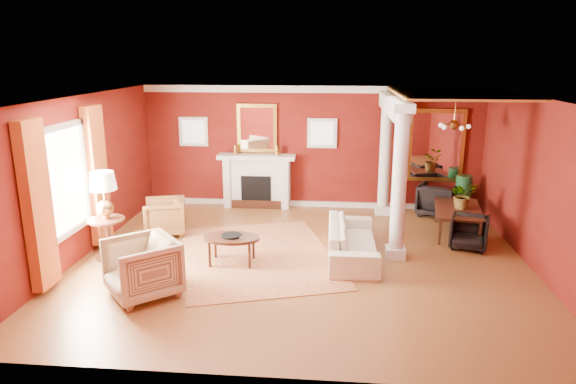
# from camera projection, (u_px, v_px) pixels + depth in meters

# --- Properties ---
(ground) EXTENTS (8.00, 8.00, 0.00)m
(ground) POSITION_uv_depth(u_px,v_px,m) (301.00, 260.00, 9.25)
(ground) COLOR brown
(ground) RESTS_ON ground
(room_shell) EXTENTS (8.04, 7.04, 2.92)m
(room_shell) POSITION_uv_depth(u_px,v_px,m) (302.00, 150.00, 8.73)
(room_shell) COLOR maroon
(room_shell) RESTS_ON ground
(fireplace) EXTENTS (1.85, 0.42, 1.29)m
(fireplace) POSITION_uv_depth(u_px,v_px,m) (257.00, 181.00, 12.39)
(fireplace) COLOR silver
(fireplace) RESTS_ON ground
(overmantel_mirror) EXTENTS (0.95, 0.07, 1.15)m
(overmantel_mirror) POSITION_uv_depth(u_px,v_px,m) (257.00, 128.00, 12.20)
(overmantel_mirror) COLOR gold
(overmantel_mirror) RESTS_ON fireplace
(flank_window_left) EXTENTS (0.70, 0.07, 0.70)m
(flank_window_left) POSITION_uv_depth(u_px,v_px,m) (194.00, 132.00, 12.37)
(flank_window_left) COLOR silver
(flank_window_left) RESTS_ON room_shell
(flank_window_right) EXTENTS (0.70, 0.07, 0.70)m
(flank_window_right) POSITION_uv_depth(u_px,v_px,m) (322.00, 133.00, 12.10)
(flank_window_right) COLOR silver
(flank_window_right) RESTS_ON room_shell
(left_window) EXTENTS (0.21, 2.55, 2.60)m
(left_window) POSITION_uv_depth(u_px,v_px,m) (70.00, 188.00, 8.65)
(left_window) COLOR white
(left_window) RESTS_ON room_shell
(column_front) EXTENTS (0.36, 0.36, 2.80)m
(column_front) POSITION_uv_depth(u_px,v_px,m) (399.00, 182.00, 9.03)
(column_front) COLOR silver
(column_front) RESTS_ON ground
(column_back) EXTENTS (0.36, 0.36, 2.80)m
(column_back) POSITION_uv_depth(u_px,v_px,m) (385.00, 154.00, 11.62)
(column_back) COLOR silver
(column_back) RESTS_ON ground
(header_beam) EXTENTS (0.30, 3.20, 0.32)m
(header_beam) POSITION_uv_depth(u_px,v_px,m) (393.00, 105.00, 10.26)
(header_beam) COLOR silver
(header_beam) RESTS_ON column_front
(amber_ceiling) EXTENTS (2.30, 3.40, 0.04)m
(amber_ceiling) POSITION_uv_depth(u_px,v_px,m) (455.00, 93.00, 9.95)
(amber_ceiling) COLOR #CE8A3C
(amber_ceiling) RESTS_ON room_shell
(dining_mirror) EXTENTS (1.30, 0.07, 1.70)m
(dining_mirror) POSITION_uv_depth(u_px,v_px,m) (436.00, 146.00, 11.92)
(dining_mirror) COLOR gold
(dining_mirror) RESTS_ON room_shell
(chandelier) EXTENTS (0.60, 0.62, 0.75)m
(chandelier) POSITION_uv_depth(u_px,v_px,m) (454.00, 125.00, 10.15)
(chandelier) COLOR #A37433
(chandelier) RESTS_ON room_shell
(crown_trim) EXTENTS (8.00, 0.08, 0.16)m
(crown_trim) POSITION_uv_depth(u_px,v_px,m) (312.00, 89.00, 11.85)
(crown_trim) COLOR silver
(crown_trim) RESTS_ON room_shell
(base_trim) EXTENTS (8.00, 0.08, 0.12)m
(base_trim) POSITION_uv_depth(u_px,v_px,m) (311.00, 204.00, 12.57)
(base_trim) COLOR silver
(base_trim) RESTS_ON ground
(rug) EXTENTS (3.59, 4.18, 0.01)m
(rug) POSITION_uv_depth(u_px,v_px,m) (258.00, 256.00, 9.46)
(rug) COLOR maroon
(rug) RESTS_ON ground
(sofa) EXTENTS (0.66, 2.20, 0.86)m
(sofa) POSITION_uv_depth(u_px,v_px,m) (353.00, 235.00, 9.31)
(sofa) COLOR white
(sofa) RESTS_ON ground
(armchair_leopard) EXTENTS (0.93, 0.96, 0.82)m
(armchair_leopard) POSITION_uv_depth(u_px,v_px,m) (165.00, 215.00, 10.53)
(armchair_leopard) COLOR black
(armchair_leopard) RESTS_ON ground
(armchair_stripe) EXTENTS (1.32, 1.32, 0.99)m
(armchair_stripe) POSITION_uv_depth(u_px,v_px,m) (142.00, 265.00, 7.79)
(armchair_stripe) COLOR #C8B285
(armchair_stripe) RESTS_ON ground
(coffee_table) EXTENTS (1.00, 1.00, 0.51)m
(coffee_table) POSITION_uv_depth(u_px,v_px,m) (232.00, 239.00, 9.01)
(coffee_table) COLOR black
(coffee_table) RESTS_ON ground
(coffee_book) EXTENTS (0.17, 0.06, 0.24)m
(coffee_book) POSITION_uv_depth(u_px,v_px,m) (232.00, 230.00, 8.95)
(coffee_book) COLOR black
(coffee_book) RESTS_ON coffee_table
(side_table) EXTENTS (0.64, 0.64, 1.61)m
(side_table) POSITION_uv_depth(u_px,v_px,m) (104.00, 200.00, 9.10)
(side_table) COLOR black
(side_table) RESTS_ON ground
(dining_table) EXTENTS (0.79, 1.67, 0.90)m
(dining_table) POSITION_uv_depth(u_px,v_px,m) (459.00, 213.00, 10.50)
(dining_table) COLOR black
(dining_table) RESTS_ON ground
(dining_chair_near) EXTENTS (0.83, 0.80, 0.69)m
(dining_chair_near) POSITION_uv_depth(u_px,v_px,m) (469.00, 231.00, 9.77)
(dining_chair_near) COLOR black
(dining_chair_near) RESTS_ON ground
(dining_chair_far) EXTENTS (1.02, 1.00, 0.82)m
(dining_chair_far) POSITION_uv_depth(u_px,v_px,m) (437.00, 198.00, 11.78)
(dining_chair_far) COLOR black
(dining_chair_far) RESTS_ON ground
(green_urn) EXTENTS (0.40, 0.40, 0.97)m
(green_urn) POSITION_uv_depth(u_px,v_px,m) (462.00, 200.00, 11.74)
(green_urn) COLOR #16451F
(green_urn) RESTS_ON ground
(potted_plant) EXTENTS (0.63, 0.68, 0.44)m
(potted_plant) POSITION_uv_depth(u_px,v_px,m) (464.00, 182.00, 10.29)
(potted_plant) COLOR #26591E
(potted_plant) RESTS_ON dining_table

